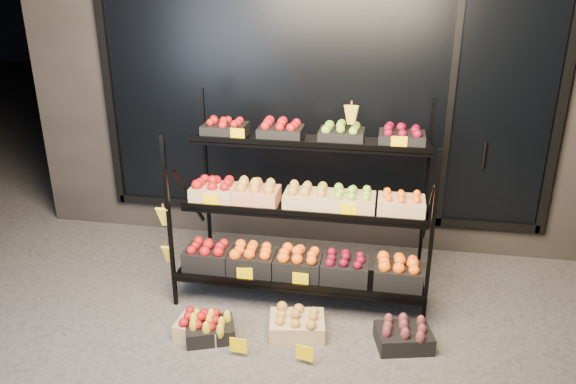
% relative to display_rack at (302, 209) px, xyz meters
% --- Properties ---
extents(ground, '(24.00, 24.00, 0.00)m').
position_rel_display_rack_xyz_m(ground, '(0.01, -0.60, -0.79)').
color(ground, '#514F4C').
rests_on(ground, ground).
extents(building, '(6.00, 2.08, 3.50)m').
position_rel_display_rack_xyz_m(building, '(0.01, 1.99, 0.96)').
color(building, '#2D2826').
rests_on(building, ground).
extents(display_rack, '(2.18, 1.02, 1.75)m').
position_rel_display_rack_xyz_m(display_rack, '(0.00, 0.00, 0.00)').
color(display_rack, black).
rests_on(display_rack, ground).
extents(tag_floor_a, '(0.13, 0.01, 0.12)m').
position_rel_display_rack_xyz_m(tag_floor_a, '(-0.31, -1.00, -0.73)').
color(tag_floor_a, '#F8CC00').
rests_on(tag_floor_a, ground).
extents(tag_floor_b, '(0.13, 0.01, 0.12)m').
position_rel_display_rack_xyz_m(tag_floor_b, '(0.18, -1.00, -0.73)').
color(tag_floor_b, '#F8CC00').
rests_on(tag_floor_b, ground).
extents(floor_crate_left, '(0.38, 0.29, 0.19)m').
position_rel_display_rack_xyz_m(floor_crate_left, '(-0.67, -0.79, -0.70)').
color(floor_crate_left, tan).
rests_on(floor_crate_left, ground).
extents(floor_crate_midleft, '(0.44, 0.38, 0.19)m').
position_rel_display_rack_xyz_m(floor_crate_midleft, '(-0.59, -0.82, -0.70)').
color(floor_crate_midleft, black).
rests_on(floor_crate_midleft, ground).
extents(floor_crate_midright, '(0.47, 0.38, 0.21)m').
position_rel_display_rack_xyz_m(floor_crate_midright, '(0.07, -0.65, -0.69)').
color(floor_crate_midright, tan).
rests_on(floor_crate_midright, ground).
extents(floor_crate_right, '(0.46, 0.39, 0.20)m').
position_rel_display_rack_xyz_m(floor_crate_right, '(0.88, -0.65, -0.69)').
color(floor_crate_right, black).
rests_on(floor_crate_right, ground).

